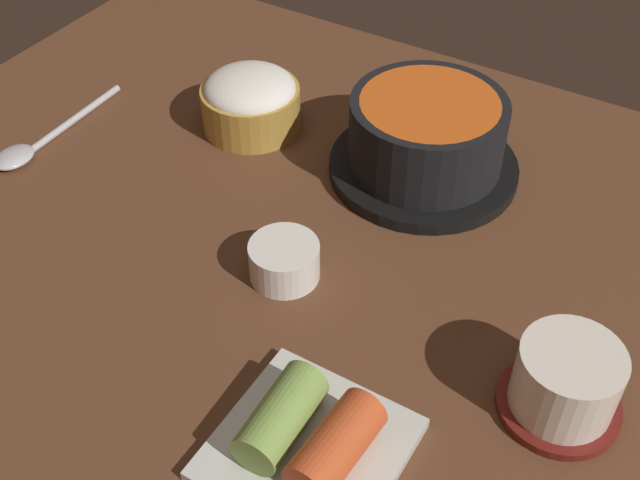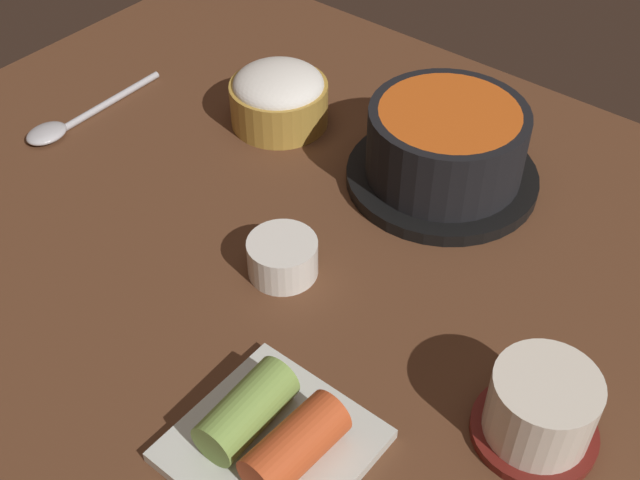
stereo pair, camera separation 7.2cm
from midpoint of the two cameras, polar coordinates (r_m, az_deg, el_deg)
The scene contains 7 objects.
dining_table at distance 76.38cm, azimuth -3.19°, elevation -0.90°, with size 100.00×76.00×2.00cm, color #56331E.
stone_pot at distance 81.43cm, azimuth 5.07°, elevation 7.06°, with size 19.56×19.56×8.68cm.
rice_bowl at distance 89.18cm, azimuth -7.30°, elevation 9.75°, with size 10.87×10.87×6.74cm.
tea_cup_with_saucer at distance 62.60cm, azimuth 13.95°, elevation -10.00°, with size 9.58×9.58×6.47cm.
banchan_cup_center at distance 71.35cm, azimuth -5.13°, elevation -1.68°, with size 6.40×6.40×3.59cm.
kimchi_plate at distance 59.85cm, azimuth -4.36°, elevation -14.15°, with size 13.30×13.30×4.73cm.
spoon at distance 93.01cm, azimuth -21.86°, elevation 6.19°, with size 3.60×18.50×1.35cm.
Camera 1 is at (28.92, -46.73, 54.12)cm, focal length 44.96 mm.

